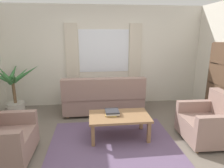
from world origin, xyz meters
TOP-DOWN VIEW (x-y plane):
  - ground_plane at (0.00, 0.00)m, footprint 6.24×6.24m
  - wall_back at (0.00, 2.26)m, footprint 5.32×0.12m
  - window_with_curtains at (0.00, 2.18)m, footprint 1.98×0.07m
  - area_rug at (0.00, 0.00)m, footprint 2.21×2.01m
  - couch at (-0.07, 1.53)m, footprint 1.90×0.82m
  - armchair_right at (1.73, 0.03)m, footprint 0.84×0.86m
  - coffee_table at (0.14, 0.32)m, footprint 1.10×0.64m
  - book_stack_on_table at (0.01, 0.40)m, footprint 0.26×0.31m
  - potted_plant at (-2.17, 1.65)m, footprint 1.17×1.31m

SIDE VIEW (x-z plane):
  - ground_plane at x=0.00m, z-range 0.00..0.00m
  - area_rug at x=0.00m, z-range 0.00..0.01m
  - armchair_right at x=1.73m, z-range -0.09..0.79m
  - couch at x=-0.07m, z-range -0.09..0.83m
  - coffee_table at x=0.14m, z-range 0.16..0.60m
  - book_stack_on_table at x=0.01m, z-range 0.44..0.52m
  - potted_plant at x=-2.17m, z-range -0.09..1.17m
  - wall_back at x=0.00m, z-range 0.00..2.60m
  - window_with_curtains at x=0.00m, z-range 0.75..2.15m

